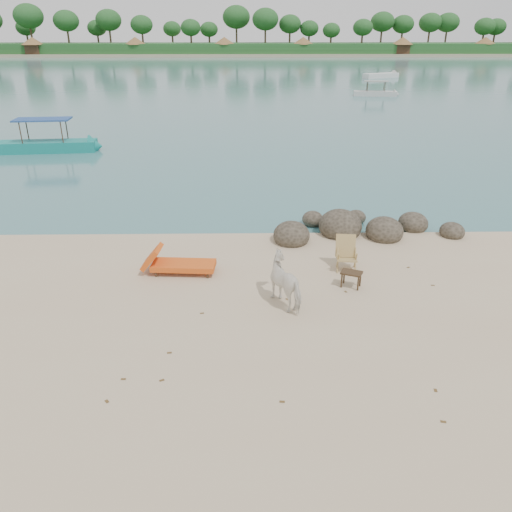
{
  "coord_description": "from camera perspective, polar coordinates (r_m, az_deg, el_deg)",
  "views": [
    {
      "loc": [
        -0.78,
        -9.66,
        6.3
      ],
      "look_at": [
        -0.57,
        2.0,
        1.0
      ],
      "focal_mm": 35.0,
      "sensor_mm": 36.0,
      "label": 1
    }
  ],
  "objects": [
    {
      "name": "dead_leaves",
      "position": [
        11.48,
        4.62,
        -8.88
      ],
      "size": [
        7.73,
        6.35,
        0.0
      ],
      "color": "brown",
      "rests_on": "ground"
    },
    {
      "name": "lounge_chair",
      "position": [
        14.15,
        -8.28,
        -0.78
      ],
      "size": [
        2.26,
        0.93,
        0.66
      ],
      "primitive_type": null,
      "rotation": [
        0.0,
        0.0,
        -0.07
      ],
      "color": "#D95C19",
      "rests_on": "ground"
    },
    {
      "name": "far_scenery",
      "position": [
        146.39,
        -0.74,
        23.19
      ],
      "size": [
        420.0,
        18.0,
        9.5
      ],
      "color": "#1E4C1E",
      "rests_on": "ground"
    },
    {
      "name": "boat_mid",
      "position": [
        56.44,
        13.57,
        18.63
      ],
      "size": [
        5.07,
        1.81,
        2.43
      ],
      "primitive_type": null,
      "rotation": [
        0.0,
        0.0,
        -0.14
      ],
      "color": "beige",
      "rests_on": "water"
    },
    {
      "name": "boulders",
      "position": [
        17.09,
        11.24,
        3.08
      ],
      "size": [
        6.4,
        2.93,
        1.09
      ],
      "rotation": [
        0.0,
        0.0,
        0.27
      ],
      "color": "#302920",
      "rests_on": "ground"
    },
    {
      "name": "boat_far",
      "position": [
        79.03,
        14.08,
        19.46
      ],
      "size": [
        6.36,
        4.3,
        0.75
      ],
      "primitive_type": null,
      "rotation": [
        0.0,
        0.0,
        0.49
      ],
      "color": "silver",
      "rests_on": "water"
    },
    {
      "name": "cow",
      "position": [
        12.35,
        3.69,
        -3.03
      ],
      "size": [
        1.31,
        1.59,
        1.23
      ],
      "primitive_type": "imported",
      "rotation": [
        0.0,
        0.0,
        3.67
      ],
      "color": "white",
      "rests_on": "ground"
    },
    {
      "name": "boat_near",
      "position": [
        31.19,
        -23.17,
        13.68
      ],
      "size": [
        6.22,
        1.96,
        2.98
      ],
      "primitive_type": null,
      "rotation": [
        0.0,
        0.0,
        0.1
      ],
      "color": "#127C75",
      "rests_on": "water"
    },
    {
      "name": "side_table",
      "position": [
        13.51,
        10.8,
        -2.77
      ],
      "size": [
        0.64,
        0.55,
        0.44
      ],
      "primitive_type": null,
      "rotation": [
        0.0,
        0.0,
        -0.42
      ],
      "color": "#332214",
      "rests_on": "ground"
    },
    {
      "name": "deck_chair",
      "position": [
        14.33,
        10.36,
        0.05
      ],
      "size": [
        0.69,
        0.74,
        0.96
      ],
      "primitive_type": null,
      "rotation": [
        0.0,
        0.0,
        -0.11
      ],
      "color": "tan",
      "rests_on": "ground"
    },
    {
      "name": "water",
      "position": [
        99.86,
        -0.59,
        20.81
      ],
      "size": [
        400.0,
        400.0,
        0.0
      ],
      "primitive_type": "plane",
      "color": "#366B6C",
      "rests_on": "ground"
    },
    {
      "name": "far_shore",
      "position": [
        179.77,
        -0.81,
        22.42
      ],
      "size": [
        420.0,
        90.0,
        1.4
      ],
      "primitive_type": "cube",
      "color": "tan",
      "rests_on": "ground"
    }
  ]
}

